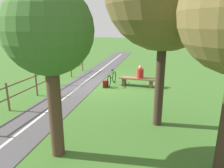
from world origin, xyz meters
TOP-DOWN VIEW (x-y plane):
  - ground_plane at (0.00, 0.00)m, footprint 80.00×80.00m
  - paved_path at (0.84, 4.00)m, footprint 4.43×36.04m
  - path_centre_line at (0.84, 4.00)m, footprint 2.44×31.92m
  - bench at (-1.89, -0.20)m, footprint 1.96×0.47m
  - person_seated at (-2.02, -0.20)m, footprint 0.38×0.38m
  - bicycle at (-0.48, -0.07)m, footprint 0.08×1.64m
  - backpack at (-0.32, 0.52)m, footprint 0.36×0.32m
  - fence_roadside at (2.38, 1.79)m, footprint 0.39×9.33m
  - tree_near_bench at (-1.02, 6.50)m, footprint 2.03×2.03m

SIDE VIEW (x-z plane):
  - ground_plane at x=0.00m, z-range 0.00..0.00m
  - paved_path at x=0.84m, z-range 0.00..0.02m
  - path_centre_line at x=0.84m, z-range 0.02..0.02m
  - backpack at x=-0.32m, z-range 0.00..0.37m
  - bench at x=-1.89m, z-range 0.10..0.57m
  - bicycle at x=-0.48m, z-range -0.07..0.76m
  - fence_roadside at x=2.38m, z-range 0.10..1.23m
  - person_seated at x=-2.02m, z-range 0.41..1.09m
  - tree_near_bench at x=-1.02m, z-range 1.00..5.15m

